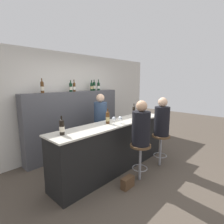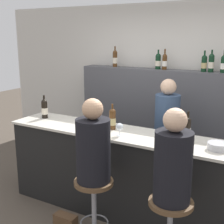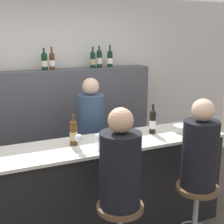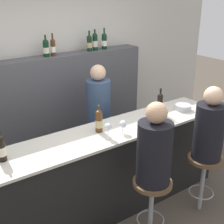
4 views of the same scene
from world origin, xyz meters
name	(u,v)px [view 2 (image 2 of 4)]	position (x,y,z in m)	size (l,w,h in m)	color
ground_plane	(110,224)	(0.00, 0.00, 0.00)	(16.00, 16.00, 0.00)	#4C4238
wall_back	(170,89)	(0.00, 1.88, 1.30)	(6.40, 0.05, 2.60)	beige
bar_counter	(122,173)	(0.00, 0.28, 0.52)	(2.92, 0.61, 1.03)	black
back_bar_cabinet	(163,122)	(0.00, 1.65, 0.81)	(2.74, 0.28, 1.62)	#4C4C51
wine_bottle_counter_0	(44,109)	(-1.20, 0.33, 1.16)	(0.08, 0.08, 0.31)	black
wine_bottle_counter_1	(112,119)	(-0.16, 0.33, 1.16)	(0.08, 0.08, 0.31)	#4C2D14
wine_bottle_counter_2	(187,129)	(0.74, 0.33, 1.16)	(0.07, 0.07, 0.33)	black
wine_bottle_backbar_0	(115,58)	(-0.86, 1.65, 1.76)	(0.08, 0.08, 0.32)	#4C2D14
wine_bottle_backbar_1	(158,61)	(-0.12, 1.65, 1.74)	(0.08, 0.08, 0.29)	black
wine_bottle_backbar_2	(165,61)	(-0.02, 1.65, 1.74)	(0.07, 0.07, 0.30)	#4C2D14
wine_bottle_backbar_3	(204,63)	(0.55, 1.65, 1.74)	(0.08, 0.08, 0.29)	black
wine_bottle_backbar_4	(211,63)	(0.65, 1.65, 1.75)	(0.08, 0.08, 0.30)	black
wine_bottle_backbar_5	(224,64)	(0.81, 1.65, 1.74)	(0.08, 0.08, 0.31)	black
wine_glass_0	(104,123)	(-0.16, 0.16, 1.15)	(0.08, 0.08, 0.17)	silver
wine_glass_1	(119,127)	(0.03, 0.16, 1.13)	(0.08, 0.08, 0.14)	silver
metal_bowl	(218,146)	(1.07, 0.25, 1.07)	(0.20, 0.20, 0.07)	#B7B7BC
bar_stool_left	(94,194)	(0.02, -0.36, 0.56)	(0.40, 0.40, 0.71)	gray
guest_seated_left	(93,146)	(0.02, -0.36, 1.07)	(0.34, 0.34, 0.83)	black
bar_stool_right	(170,216)	(0.82, -0.36, 0.56)	(0.40, 0.40, 0.71)	gray
guest_seated_right	(173,162)	(0.82, -0.36, 1.07)	(0.33, 0.33, 0.84)	black
bartender	(166,142)	(0.28, 1.01, 0.73)	(0.32, 0.32, 1.58)	#334766
handbag	(66,223)	(-0.36, -0.36, 0.10)	(0.26, 0.12, 0.20)	#513823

